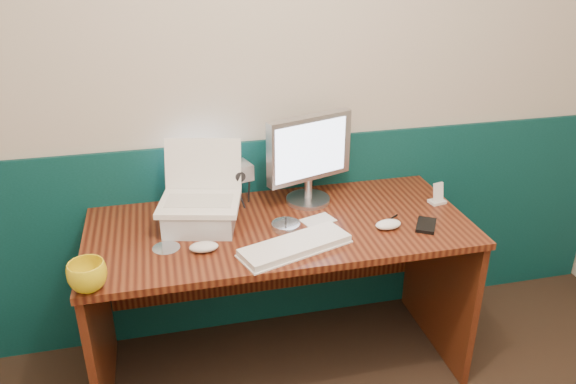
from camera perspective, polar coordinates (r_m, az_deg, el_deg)
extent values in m
cube|color=beige|center=(2.54, 0.05, 10.88)|extent=(3.50, 0.04, 2.50)
cube|color=#073030|center=(2.81, 0.10, -4.18)|extent=(3.48, 0.02, 1.00)
cube|color=#37120A|center=(2.56, -0.79, -10.75)|extent=(1.60, 0.70, 0.75)
cube|color=silver|center=(2.35, -8.88, -2.48)|extent=(0.33, 0.30, 0.10)
cube|color=white|center=(2.18, 0.73, -5.55)|extent=(0.46, 0.28, 0.03)
ellipsoid|color=white|center=(2.36, 10.15, -3.26)|extent=(0.12, 0.08, 0.04)
ellipsoid|color=silver|center=(2.19, -8.55, -5.53)|extent=(0.12, 0.07, 0.04)
imported|color=yellow|center=(2.05, -19.71, -8.05)|extent=(0.13, 0.13, 0.11)
cylinder|color=silver|center=(2.33, -0.23, -3.45)|extent=(0.12, 0.12, 0.02)
cylinder|color=#B0B7C0|center=(2.24, -12.26, -5.56)|extent=(0.11, 0.11, 0.00)
cylinder|color=black|center=(2.43, 10.16, -2.82)|extent=(0.12, 0.08, 0.01)
cube|color=silver|center=(2.39, 3.07, -2.89)|extent=(0.16, 0.13, 0.00)
cube|color=silver|center=(2.63, 14.90, -0.95)|extent=(0.08, 0.07, 0.01)
cube|color=white|center=(2.61, 15.02, 0.02)|extent=(0.05, 0.03, 0.08)
cube|color=black|center=(2.41, 13.85, -3.29)|extent=(0.13, 0.15, 0.02)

